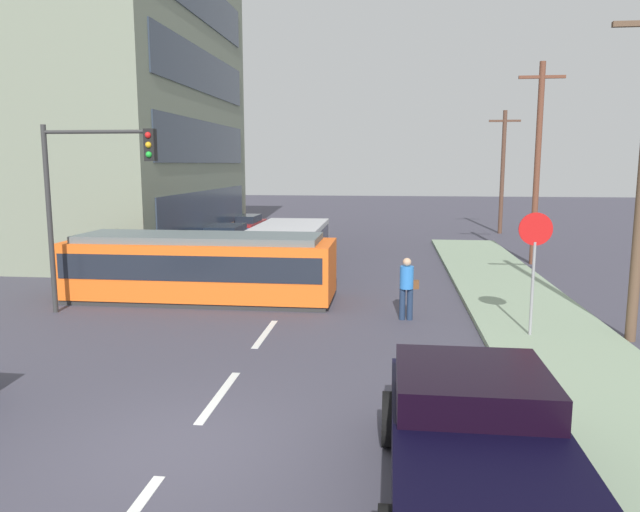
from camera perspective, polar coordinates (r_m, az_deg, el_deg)
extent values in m
plane|color=#413F4C|center=(18.59, -2.69, -4.00)|extent=(120.00, 120.00, 0.00)
cube|color=gray|center=(14.95, 21.42, -7.53)|extent=(3.20, 36.00, 0.14)
cube|color=silver|center=(11.11, -9.61, -13.05)|extent=(0.16, 2.40, 0.01)
cube|color=silver|center=(14.78, -5.24, -7.39)|extent=(0.16, 2.40, 0.01)
cube|color=silver|center=(23.86, -0.56, -1.12)|extent=(0.16, 2.40, 0.01)
cube|color=silver|center=(29.75, 0.90, 0.86)|extent=(0.16, 2.40, 0.01)
cube|color=gray|center=(32.95, -26.21, 14.69)|extent=(17.53, 15.12, 16.00)
cube|color=#2D3847|center=(29.09, -10.61, 4.32)|extent=(0.06, 12.85, 1.92)
cube|color=#2D3847|center=(29.02, -10.80, 10.63)|extent=(0.06, 12.85, 1.92)
cube|color=#2D3847|center=(29.31, -10.98, 16.89)|extent=(0.06, 12.85, 1.92)
cube|color=orange|center=(18.50, -11.34, -1.13)|extent=(8.08, 2.50, 1.67)
cube|color=#2D2D2D|center=(18.68, -11.25, -3.87)|extent=(7.92, 2.38, 0.15)
cube|color=slate|center=(18.36, -11.43, 1.74)|extent=(7.27, 2.13, 0.20)
cube|color=#1E232D|center=(18.47, -11.36, -0.52)|extent=(7.76, 2.54, 0.73)
cube|color=#BCBCC0|center=(23.03, -2.88, 1.15)|extent=(2.54, 5.48, 1.51)
cube|color=black|center=(20.39, -4.08, 0.78)|extent=(2.25, 0.14, 0.90)
cube|color=black|center=(23.00, -2.89, 1.82)|extent=(2.58, 4.66, 0.60)
cylinder|color=black|center=(21.42, -3.61, -1.07)|extent=(2.56, 0.92, 0.90)
cylinder|color=black|center=(24.83, -2.24, 0.30)|extent=(2.56, 0.92, 0.90)
cylinder|color=#1F2F4C|center=(16.07, 7.87, -4.57)|extent=(0.16, 0.16, 0.85)
cylinder|color=#1F2F4C|center=(16.08, 8.58, -4.58)|extent=(0.16, 0.16, 0.85)
cylinder|color=blue|center=(15.92, 8.28, -2.03)|extent=(0.36, 0.36, 0.60)
sphere|color=tan|center=(15.85, 8.31, -0.58)|extent=(0.22, 0.22, 0.22)
cube|color=brown|center=(16.02, 9.05, -2.71)|extent=(0.22, 0.17, 0.24)
cube|color=black|center=(7.76, 14.66, -17.85)|extent=(2.01, 5.00, 0.65)
cube|color=black|center=(8.02, 14.29, -12.25)|extent=(1.90, 1.90, 0.55)
cube|color=black|center=(6.38, 16.57, -20.24)|extent=(2.00, 2.25, 0.12)
cylinder|color=black|center=(9.16, 6.84, -15.21)|extent=(0.28, 0.80, 0.80)
cylinder|color=black|center=(9.39, 19.59, -15.06)|extent=(0.28, 0.80, 0.80)
cube|color=#A71F1C|center=(23.08, -13.83, -0.44)|extent=(1.85, 4.03, 0.55)
cube|color=black|center=(22.87, -14.01, 0.68)|extent=(1.69, 2.22, 0.40)
cylinder|color=black|center=(24.54, -14.78, -0.39)|extent=(0.23, 0.64, 0.64)
cylinder|color=black|center=(23.92, -10.76, -0.49)|extent=(0.23, 0.64, 0.64)
cylinder|color=black|center=(22.36, -17.08, -1.37)|extent=(0.23, 0.64, 0.64)
cylinder|color=black|center=(21.68, -12.72, -1.50)|extent=(0.23, 0.64, 0.64)
cube|color=#0A3B90|center=(29.39, -9.03, 1.65)|extent=(1.85, 4.52, 0.55)
cube|color=black|center=(29.19, -9.13, 2.54)|extent=(1.68, 2.49, 0.40)
cylinder|color=black|center=(30.95, -9.98, 1.62)|extent=(0.23, 0.64, 0.64)
cylinder|color=black|center=(30.50, -6.73, 1.59)|extent=(0.23, 0.64, 0.64)
cylinder|color=black|center=(28.38, -11.48, 0.94)|extent=(0.23, 0.64, 0.64)
cylinder|color=black|center=(27.90, -7.95, 0.89)|extent=(0.23, 0.64, 0.64)
cube|color=maroon|center=(34.94, -7.19, 2.82)|extent=(1.79, 4.02, 0.55)
cube|color=black|center=(34.74, -7.26, 3.57)|extent=(1.63, 2.22, 0.40)
cylinder|color=black|center=(36.33, -8.04, 2.72)|extent=(0.23, 0.64, 0.64)
cylinder|color=black|center=(35.91, -5.35, 2.70)|extent=(0.23, 0.64, 0.64)
cylinder|color=black|center=(34.04, -9.11, 2.29)|extent=(0.23, 0.64, 0.64)
cylinder|color=black|center=(33.59, -6.25, 2.26)|extent=(0.23, 0.64, 0.64)
cylinder|color=gray|center=(14.74, 19.62, -2.98)|extent=(0.07, 0.07, 2.20)
cylinder|color=red|center=(14.53, 19.91, 2.44)|extent=(0.76, 0.04, 0.76)
cylinder|color=#333333|center=(17.97, -24.42, 3.10)|extent=(0.14, 0.14, 5.16)
cylinder|color=#333333|center=(17.20, -20.61, 11.05)|extent=(2.97, 0.10, 0.10)
cube|color=black|center=(16.57, -15.90, 10.16)|extent=(0.28, 0.24, 0.84)
sphere|color=red|center=(16.45, -16.11, 11.04)|extent=(0.16, 0.16, 0.16)
sphere|color=gold|center=(16.45, -16.07, 10.17)|extent=(0.16, 0.16, 0.16)
sphere|color=green|center=(16.44, -16.04, 9.30)|extent=(0.16, 0.16, 0.16)
cylinder|color=brown|center=(25.97, 20.04, 8.15)|extent=(0.24, 0.24, 8.12)
cube|color=brown|center=(26.19, 20.45, 15.73)|extent=(1.80, 0.12, 0.12)
cylinder|color=brown|center=(37.06, 17.04, 7.61)|extent=(0.24, 0.24, 7.19)
cube|color=brown|center=(37.14, 17.25, 12.23)|extent=(1.80, 0.12, 0.12)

